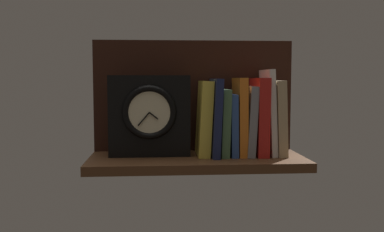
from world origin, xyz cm
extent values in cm
cube|color=#4C2D19|center=(0.00, 0.00, -1.25)|extent=(59.95, 24.69, 2.50)
cube|color=black|center=(0.00, 11.74, 16.63)|extent=(59.95, 1.20, 33.26)
cube|color=gold|center=(2.33, 2.78, 10.58)|extent=(4.31, 12.92, 21.29)
cube|color=#192147|center=(5.29, 2.78, 10.89)|extent=(3.00, 16.72, 21.84)
cube|color=#476B44|center=(7.75, 2.78, 9.41)|extent=(2.78, 14.47, 18.87)
cube|color=#2D4C8E|center=(10.13, 2.78, 8.70)|extent=(2.21, 13.30, 17.43)
cube|color=orange|center=(12.58, 2.78, 11.01)|extent=(2.61, 13.24, 22.04)
cube|color=gray|center=(15.16, 2.78, 9.84)|extent=(3.18, 13.83, 19.78)
cube|color=red|center=(18.13, 2.78, 10.99)|extent=(3.33, 14.53, 22.01)
cube|color=silver|center=(20.84, 2.78, 12.20)|extent=(2.80, 12.79, 24.44)
cube|color=tan|center=(23.25, 2.78, 10.62)|extent=(3.37, 14.07, 21.32)
cube|color=black|center=(-13.16, 2.14, 11.37)|extent=(22.74, 4.67, 22.74)
torus|color=black|center=(-13.16, -0.59, 12.60)|extent=(15.02, 1.84, 15.02)
cylinder|color=beige|center=(-13.16, -0.59, 12.60)|extent=(12.12, 0.60, 12.12)
cube|color=black|center=(-12.00, -1.09, 11.68)|extent=(2.51, 0.30, 2.07)
cube|color=black|center=(-14.71, -1.09, 10.81)|extent=(3.33, 0.30, 3.78)
torus|color=black|center=(-13.16, -0.19, 21.11)|extent=(2.44, 0.44, 2.44)
camera|label=1|loc=(-10.65, -120.40, 21.55)|focal=40.89mm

